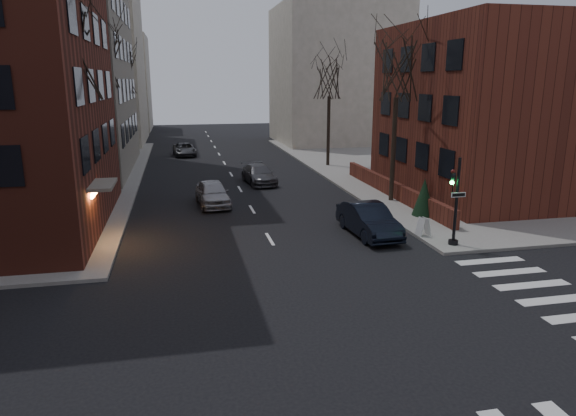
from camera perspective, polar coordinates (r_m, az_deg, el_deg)
The scene contains 21 objects.
ground at distance 14.16m, azimuth 6.97°, elevation -17.88°, with size 160.00×160.00×0.00m, color black.
sidewalk_far_right at distance 53.45m, azimuth 26.42°, elevation 4.62°, with size 44.00×44.00×0.15m, color gray.
building_right_brick at distance 36.70m, azimuth 22.42°, elevation 9.93°, with size 12.00×14.00×11.00m, color #5D261B.
low_wall_right at distance 33.83m, azimuth 11.51°, elevation 2.13°, with size 0.35×16.00×1.00m, color #5D261B.
building_distant_la at distance 67.22m, azimuth -22.15°, elevation 14.34°, with size 14.00×16.00×18.00m, color beige.
building_distant_ra at distance 64.22m, azimuth 5.37°, elevation 14.44°, with size 14.00×14.00×16.00m, color beige.
building_distant_lb at distance 83.79m, azimuth -18.69°, elevation 12.99°, with size 10.00×12.00×14.00m, color beige.
traffic_signal at distance 24.25m, azimuth 18.04°, elevation 0.09°, with size 0.76×0.44×4.00m.
tree_left_a at distance 25.77m, azimuth -23.47°, elevation 15.17°, with size 4.18×4.18×10.26m.
tree_left_b at distance 37.64m, azimuth -20.02°, elevation 15.43°, with size 4.40×4.40×10.80m.
tree_left_c at distance 51.53m, azimuth -17.88°, elevation 14.00°, with size 3.96×3.96×9.72m.
tree_right_a at distance 32.03m, azimuth 12.05°, elevation 14.75°, with size 3.96×3.96×9.72m.
tree_right_b at distance 45.19m, azimuth 4.62°, elevation 14.14°, with size 3.74×3.74×9.18m.
streetlamp_near at distance 33.72m, azimuth -19.21°, elevation 7.77°, with size 0.36×0.36×6.28m.
streetlamp_far at distance 53.57m, azimuth -16.73°, elevation 9.99°, with size 0.36×0.36×6.28m.
parked_sedan at distance 25.51m, azimuth 8.94°, elevation -1.31°, with size 1.67×4.79×1.58m, color black.
car_lane_silver at distance 31.62m, azimuth -8.39°, elevation 1.65°, with size 1.81×4.49×1.53m, color #99999E.
car_lane_gray at distance 38.09m, azimuth -3.26°, elevation 3.76°, with size 1.92×4.73×1.37m, color #44444A.
car_lane_far at distance 53.36m, azimuth -11.43°, elevation 6.40°, with size 2.11×4.57×1.27m, color #3D3E42.
sandwich_board at distance 25.64m, azimuth 14.81°, elevation -1.99°, with size 0.39×0.55×0.89m, color white.
evergreen_shrub at distance 29.32m, azimuth 14.88°, elevation 1.19°, with size 1.24×1.24×2.07m, color black.
Camera 1 is at (-4.10, -11.31, 7.46)m, focal length 32.00 mm.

